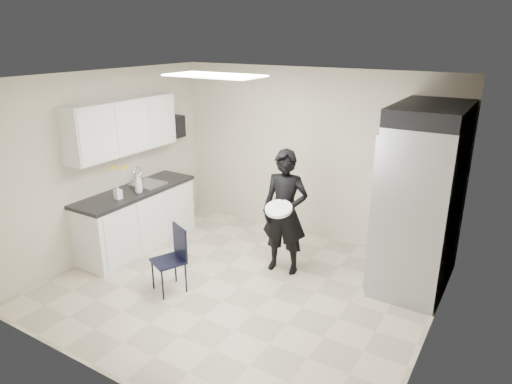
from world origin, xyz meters
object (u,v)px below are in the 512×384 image
Objects in this scene: man_tuxedo at (285,212)px; lower_counter at (138,220)px; folding_chair at (168,261)px; commercial_fridge at (420,206)px.

lower_counter is at bearing -176.00° from man_tuxedo.
man_tuxedo reaches higher than folding_chair.
folding_chair is at bearing -137.09° from man_tuxedo.
lower_counter is at bearing -164.12° from commercial_fridge.
commercial_fridge reaches higher than man_tuxedo.
folding_chair is 0.49× the size of man_tuxedo.
lower_counter is 1.44m from folding_chair.
commercial_fridge is (3.78, 1.07, 0.62)m from lower_counter.
man_tuxedo is (-1.57, -0.58, -0.21)m from commercial_fridge.
folding_chair is at bearing -144.70° from commercial_fridge.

